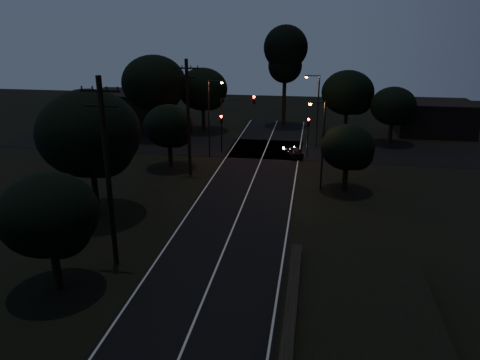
% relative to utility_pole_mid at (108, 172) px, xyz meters
% --- Properties ---
extents(road_surface, '(60.00, 70.00, 0.03)m').
position_rel_utility_pole_mid_xyz_m(road_surface, '(6.00, 16.12, -5.73)').
color(road_surface, black).
rests_on(road_surface, ground).
extents(utility_pole_mid, '(2.20, 0.30, 11.00)m').
position_rel_utility_pole_mid_xyz_m(utility_pole_mid, '(0.00, 0.00, 0.00)').
color(utility_pole_mid, black).
rests_on(utility_pole_mid, ground).
extents(utility_pole_far, '(2.20, 0.30, 10.50)m').
position_rel_utility_pole_mid_xyz_m(utility_pole_far, '(0.00, 17.00, -0.25)').
color(utility_pole_far, black).
rests_on(utility_pole_far, ground).
extents(tree_left_b, '(5.10, 5.10, 6.48)m').
position_rel_utility_pole_mid_xyz_m(tree_left_b, '(-1.82, -3.10, -1.54)').
color(tree_left_b, black).
rests_on(tree_left_b, ground).
extents(tree_left_c, '(7.29, 7.29, 9.20)m').
position_rel_utility_pole_mid_xyz_m(tree_left_c, '(-4.24, 6.85, 0.21)').
color(tree_left_c, black).
rests_on(tree_left_c, ground).
extents(tree_left_d, '(4.83, 4.83, 6.13)m').
position_rel_utility_pole_mid_xyz_m(tree_left_d, '(-2.33, 18.90, -1.77)').
color(tree_left_d, black).
rests_on(tree_left_d, ground).
extents(tree_far_nw, '(6.29, 6.29, 7.97)m').
position_rel_utility_pole_mid_xyz_m(tree_far_nw, '(-2.78, 34.87, -0.58)').
color(tree_far_nw, black).
rests_on(tree_far_nw, ground).
extents(tree_far_w, '(7.66, 7.66, 9.77)m').
position_rel_utility_pole_mid_xyz_m(tree_far_w, '(-7.73, 30.84, 0.61)').
color(tree_far_w, black).
rests_on(tree_far_w, ground).
extents(tree_far_ne, '(6.30, 6.30, 7.97)m').
position_rel_utility_pole_mid_xyz_m(tree_far_ne, '(15.22, 34.87, -0.58)').
color(tree_far_ne, black).
rests_on(tree_far_ne, ground).
extents(tree_far_e, '(5.13, 5.13, 6.50)m').
position_rel_utility_pole_mid_xyz_m(tree_far_e, '(20.18, 31.90, -1.53)').
color(tree_far_e, black).
rests_on(tree_far_e, ground).
extents(tree_right_a, '(4.44, 4.44, 5.65)m').
position_rel_utility_pole_mid_xyz_m(tree_right_a, '(14.16, 14.91, -2.08)').
color(tree_right_a, black).
rests_on(tree_right_a, ground).
extents(tall_pine, '(5.75, 5.75, 13.07)m').
position_rel_utility_pole_mid_xyz_m(tall_pine, '(7.00, 40.00, 3.67)').
color(tall_pine, black).
rests_on(tall_pine, ground).
extents(building_left, '(10.00, 8.00, 4.40)m').
position_rel_utility_pole_mid_xyz_m(building_left, '(-14.00, 37.00, -3.54)').
color(building_left, black).
rests_on(building_left, ground).
extents(building_right, '(9.00, 7.00, 4.00)m').
position_rel_utility_pole_mid_xyz_m(building_right, '(26.00, 38.00, -3.74)').
color(building_right, black).
rests_on(building_right, ground).
extents(signal_left, '(0.28, 0.35, 4.10)m').
position_rel_utility_pole_mid_xyz_m(signal_left, '(1.40, 24.99, -2.90)').
color(signal_left, black).
rests_on(signal_left, ground).
extents(signal_right, '(0.28, 0.35, 4.10)m').
position_rel_utility_pole_mid_xyz_m(signal_right, '(10.60, 24.99, -2.90)').
color(signal_right, black).
rests_on(signal_right, ground).
extents(signal_mast, '(3.70, 0.35, 6.25)m').
position_rel_utility_pole_mid_xyz_m(signal_mast, '(3.09, 24.99, -1.40)').
color(signal_mast, black).
rests_on(signal_mast, ground).
extents(streetlight_a, '(1.66, 0.26, 8.00)m').
position_rel_utility_pole_mid_xyz_m(streetlight_a, '(0.69, 23.00, -1.10)').
color(streetlight_a, black).
rests_on(streetlight_a, ground).
extents(streetlight_b, '(1.66, 0.26, 8.00)m').
position_rel_utility_pole_mid_xyz_m(streetlight_b, '(11.31, 29.00, -1.10)').
color(streetlight_b, black).
rests_on(streetlight_b, ground).
extents(streetlight_c, '(1.46, 0.26, 7.50)m').
position_rel_utility_pole_mid_xyz_m(streetlight_c, '(11.83, 15.00, -1.39)').
color(streetlight_c, black).
rests_on(streetlight_c, ground).
extents(car, '(2.47, 3.50, 1.11)m').
position_rel_utility_pole_mid_xyz_m(car, '(9.20, 24.45, -5.19)').
color(car, black).
rests_on(car, ground).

